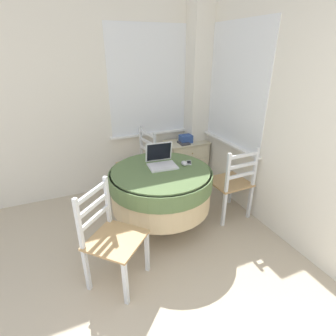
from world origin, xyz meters
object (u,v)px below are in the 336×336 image
dining_chair_near_right_window (232,183)px  dining_chair_camera_near (111,238)px  round_dining_table (161,185)px  corner_cabinet (186,161)px  computer_mouse (184,163)px  dining_chair_near_back_window (139,164)px  laptop (161,161)px  cell_phone (189,163)px  book_on_cabinet (184,143)px  storage_box (186,139)px

dining_chair_near_right_window → dining_chair_camera_near: bearing=-164.9°
round_dining_table → corner_cabinet: round_dining_table is taller
computer_mouse → dining_chair_camera_near: bearing=-150.3°
computer_mouse → dining_chair_near_back_window: bearing=106.7°
dining_chair_camera_near → corner_cabinet: 2.08m
dining_chair_near_back_window → dining_chair_near_right_window: 1.29m
laptop → cell_phone: size_ratio=2.43×
dining_chair_near_back_window → book_on_cabinet: (0.68, 0.01, 0.20)m
dining_chair_camera_near → storage_box: dining_chair_camera_near is taller
dining_chair_near_right_window → cell_phone: bearing=160.9°
laptop → computer_mouse: (0.23, -0.10, -0.03)m
dining_chair_camera_near → cell_phone: bearing=29.4°
computer_mouse → dining_chair_near_right_window: (0.57, -0.13, -0.30)m
computer_mouse → book_on_cabinet: size_ratio=0.51×
cell_phone → corner_cabinet: bearing=64.2°
computer_mouse → dining_chair_near_back_window: (-0.26, 0.85, -0.30)m
dining_chair_near_back_window → round_dining_table: bearing=-91.8°
dining_chair_near_back_window → book_on_cabinet: bearing=1.1°
cell_phone → dining_chair_near_back_window: (-0.33, 0.82, -0.28)m
dining_chair_near_right_window → corner_cabinet: (-0.06, 1.07, -0.13)m
dining_chair_near_right_window → book_on_cabinet: (-0.14, 1.00, 0.20)m
dining_chair_near_back_window → dining_chair_camera_near: bearing=-116.5°
round_dining_table → dining_chair_near_back_window: (0.03, 0.86, -0.09)m
round_dining_table → computer_mouse: (0.28, 0.01, 0.21)m
book_on_cabinet → dining_chair_near_right_window: bearing=-82.0°
dining_chair_near_back_window → storage_box: dining_chair_near_back_window is taller
storage_box → round_dining_table: bearing=-130.0°
dining_chair_near_back_window → book_on_cabinet: size_ratio=4.86×
cell_phone → laptop: bearing=168.4°
storage_box → computer_mouse: bearing=-118.0°
computer_mouse → book_on_cabinet: 0.97m
book_on_cabinet → cell_phone: bearing=-112.8°
dining_chair_near_right_window → storage_box: size_ratio=5.26×
dining_chair_camera_near → book_on_cabinet: 1.99m
computer_mouse → cell_phone: 0.09m
storage_box → book_on_cabinet: size_ratio=0.92×
laptop → book_on_cabinet: bearing=49.3°
dining_chair_near_back_window → storage_box: bearing=4.0°
cell_phone → dining_chair_near_right_window: size_ratio=0.15×
laptop → dining_chair_camera_near: bearing=-138.2°
cell_phone → dining_chair_near_right_window: bearing=-19.1°
round_dining_table → dining_chair_camera_near: (-0.67, -0.54, -0.09)m
corner_cabinet → book_on_cabinet: size_ratio=3.42×
dining_chair_camera_near → storage_box: 2.06m
round_dining_table → dining_chair_camera_near: bearing=-141.3°
dining_chair_near_back_window → dining_chair_near_right_window: size_ratio=1.00×
corner_cabinet → book_on_cabinet: bearing=-141.3°
dining_chair_near_back_window → dining_chair_camera_near: size_ratio=1.00×
laptop → dining_chair_near_right_window: 0.90m
dining_chair_near_back_window → book_on_cabinet: 0.71m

